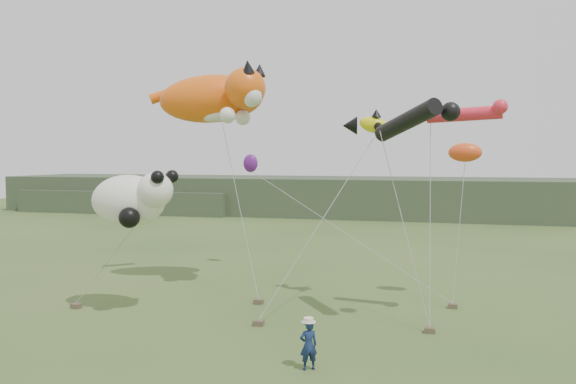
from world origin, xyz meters
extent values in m
plane|color=#385123|center=(0.00, 0.00, 0.00)|extent=(120.00, 120.00, 0.00)
cube|color=#2D3D28|center=(0.00, 45.00, 2.00)|extent=(90.00, 12.00, 4.00)
cube|color=#2D3D28|center=(-30.00, 42.00, 1.25)|extent=(25.00, 8.00, 2.50)
imported|color=#13234A|center=(0.30, -0.18, 0.72)|extent=(0.63, 0.56, 1.45)
cube|color=brown|center=(-3.38, 6.48, 0.10)|extent=(0.37, 0.30, 0.19)
cube|color=brown|center=(-2.44, 3.56, 0.10)|extent=(0.37, 0.30, 0.19)
cube|color=brown|center=(3.68, 4.29, 0.10)|extent=(0.37, 0.30, 0.19)
cube|color=brown|center=(-10.42, 3.89, 0.10)|extent=(0.37, 0.30, 0.19)
cube|color=brown|center=(4.54, 7.87, 0.10)|extent=(0.37, 0.30, 0.19)
ellipsoid|color=#E95B0F|center=(-6.59, 9.21, 8.98)|extent=(5.52, 3.73, 2.58)
sphere|color=#E95B0F|center=(-4.53, 8.18, 9.28)|extent=(1.85, 1.85, 1.85)
cone|color=black|center=(-4.22, 7.67, 10.16)|extent=(0.57, 0.70, 0.69)
cone|color=black|center=(-4.02, 8.69, 10.16)|extent=(0.57, 0.66, 0.66)
sphere|color=silver|center=(-4.12, 7.87, 8.87)|extent=(0.92, 0.92, 0.92)
ellipsoid|color=silver|center=(-6.38, 8.90, 8.15)|extent=(1.81, 0.90, 0.56)
sphere|color=silver|center=(-5.15, 7.56, 8.05)|extent=(0.72, 0.72, 0.72)
sphere|color=silver|center=(-4.94, 9.00, 8.05)|extent=(0.72, 0.72, 0.72)
cylinder|color=#E95B0F|center=(-9.25, 10.03, 9.39)|extent=(1.91, 1.40, 1.11)
ellipsoid|color=yellow|center=(1.29, 7.56, 7.53)|extent=(1.41, 0.73, 0.93)
cone|color=black|center=(0.25, 7.83, 7.53)|extent=(0.73, 0.87, 0.78)
cone|color=black|center=(1.38, 7.56, 8.01)|extent=(0.44, 0.44, 0.35)
cone|color=black|center=(1.55, 7.13, 7.44)|extent=(0.46, 0.49, 0.35)
cone|color=black|center=(1.55, 8.00, 7.44)|extent=(0.46, 0.49, 0.35)
cylinder|color=black|center=(2.75, 4.86, 7.49)|extent=(2.58, 3.03, 1.39)
sphere|color=black|center=(4.25, 4.33, 7.76)|extent=(0.66, 0.66, 0.66)
cylinder|color=red|center=(4.77, 5.93, 7.77)|extent=(2.72, 0.86, 0.60)
sphere|color=red|center=(5.97, 5.50, 7.99)|extent=(0.53, 0.53, 0.53)
ellipsoid|color=white|center=(-8.03, 4.06, 4.47)|extent=(3.09, 2.06, 2.06)
sphere|color=white|center=(-6.65, 3.72, 4.93)|extent=(1.37, 1.37, 1.37)
sphere|color=black|center=(-6.31, 3.26, 5.45)|extent=(0.50, 0.50, 0.50)
sphere|color=black|center=(-6.19, 4.23, 5.45)|extent=(0.50, 0.50, 0.50)
sphere|color=black|center=(-7.45, 3.14, 3.90)|extent=(0.80, 0.80, 0.80)
sphere|color=black|center=(-8.94, 4.40, 4.02)|extent=(0.80, 0.80, 0.80)
ellipsoid|color=#E94A19|center=(4.97, 9.04, 6.40)|extent=(1.37, 0.80, 0.80)
ellipsoid|color=#5F197E|center=(-6.24, 13.93, 5.87)|extent=(0.83, 0.55, 1.01)
camera|label=1|loc=(3.84, -15.80, 6.17)|focal=35.00mm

